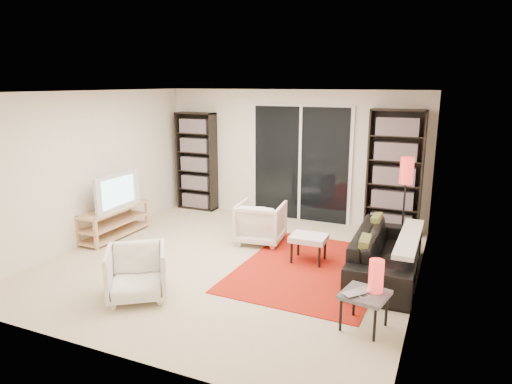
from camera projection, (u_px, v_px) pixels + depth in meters
floor at (232, 262)px, 6.56m from camera, size 5.00×5.00×0.00m
wall_back at (291, 155)px, 8.50m from camera, size 5.00×0.02×2.40m
wall_front at (104, 235)px, 4.05m from camera, size 5.00×0.02×2.40m
wall_left at (90, 168)px, 7.25m from camera, size 0.02×5.00×2.40m
wall_right at (423, 199)px, 5.30m from camera, size 0.02×5.00×2.40m
ceiling at (229, 92)px, 6.00m from camera, size 5.00×5.00×0.02m
sliding_door at (301, 164)px, 8.42m from camera, size 1.92×0.08×2.16m
bookshelf_left at (197, 161)px, 9.17m from camera, size 0.80×0.30×1.95m
bookshelf_right at (395, 172)px, 7.64m from camera, size 0.90×0.30×2.10m
tv_stand at (114, 221)px, 7.61m from camera, size 0.43×1.35×0.50m
tv at (113, 191)px, 7.48m from camera, size 0.15×1.01×0.58m
rug at (311, 268)px, 6.32m from camera, size 1.95×2.60×0.01m
sofa at (387, 254)px, 6.07m from camera, size 0.86×2.08×0.60m
armchair_back at (261, 222)px, 7.31m from camera, size 0.80×0.81×0.66m
armchair_front at (137, 273)px, 5.41m from camera, size 0.95×0.96×0.63m
ottoman at (309, 239)px, 6.50m from camera, size 0.52×0.43×0.40m
side_table at (365, 297)px, 4.72m from camera, size 0.52×0.52×0.40m
laptop at (360, 294)px, 4.65m from camera, size 0.37×0.39×0.03m
table_lamp at (376, 276)px, 4.71m from camera, size 0.15×0.15×0.35m
floor_lamp at (406, 180)px, 6.73m from camera, size 0.22×0.22×1.46m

